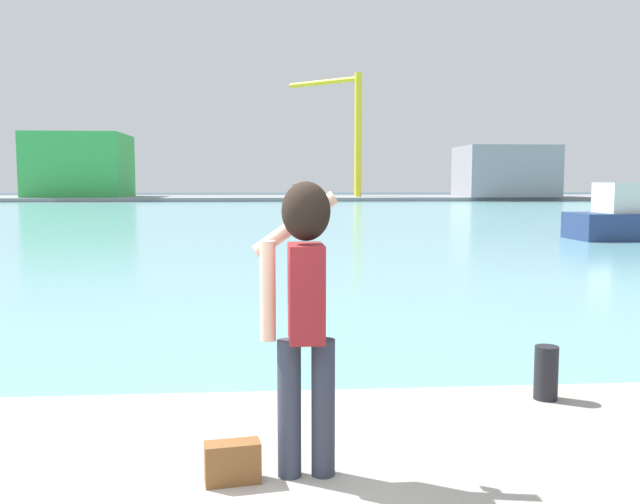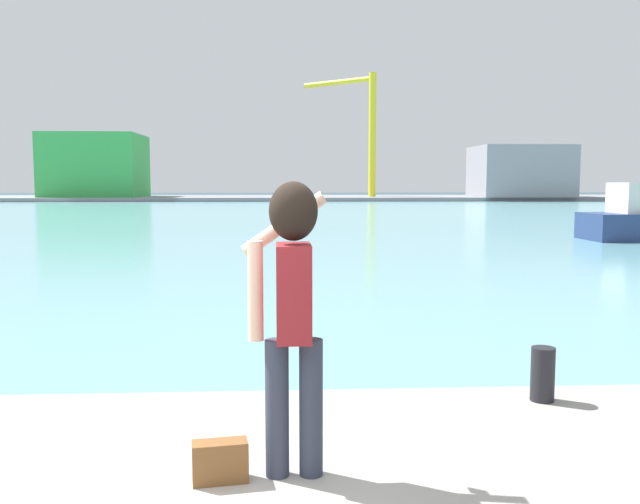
{
  "view_description": "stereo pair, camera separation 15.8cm",
  "coord_description": "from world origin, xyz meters",
  "px_view_note": "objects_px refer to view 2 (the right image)",
  "views": [
    {
      "loc": [
        0.79,
        -3.51,
        2.43
      ],
      "look_at": [
        1.34,
        3.55,
        1.7
      ],
      "focal_mm": 38.05,
      "sensor_mm": 36.0,
      "label": 1
    },
    {
      "loc": [
        0.95,
        -3.53,
        2.43
      ],
      "look_at": [
        1.34,
        3.55,
        1.7
      ],
      "focal_mm": 38.05,
      "sensor_mm": 36.0,
      "label": 2
    }
  ],
  "objects_px": {
    "warehouse_left": "(96,166)",
    "warehouse_right": "(520,172)",
    "harbor_bollard": "(543,374)",
    "person_photographer": "(292,298)",
    "port_crane": "(363,121)",
    "handbag": "(220,462)"
  },
  "relations": [
    {
      "from": "warehouse_left",
      "to": "handbag",
      "type": "bearing_deg",
      "value": -74.53
    },
    {
      "from": "harbor_bollard",
      "to": "warehouse_left",
      "type": "height_order",
      "value": "warehouse_left"
    },
    {
      "from": "person_photographer",
      "to": "warehouse_left",
      "type": "bearing_deg",
      "value": 15.17
    },
    {
      "from": "warehouse_left",
      "to": "warehouse_right",
      "type": "relative_size",
      "value": 1.02
    },
    {
      "from": "harbor_bollard",
      "to": "port_crane",
      "type": "xyz_separation_m",
      "value": [
        9.02,
        88.39,
        9.85
      ]
    },
    {
      "from": "person_photographer",
      "to": "warehouse_left",
      "type": "relative_size",
      "value": 0.14
    },
    {
      "from": "warehouse_left",
      "to": "port_crane",
      "type": "relative_size",
      "value": 0.74
    },
    {
      "from": "person_photographer",
      "to": "handbag",
      "type": "bearing_deg",
      "value": 98.78
    },
    {
      "from": "warehouse_right",
      "to": "harbor_bollard",
      "type": "bearing_deg",
      "value": -109.38
    },
    {
      "from": "warehouse_left",
      "to": "warehouse_right",
      "type": "xyz_separation_m",
      "value": [
        57.19,
        -4.18,
        -0.81
      ]
    },
    {
      "from": "handbag",
      "to": "harbor_bollard",
      "type": "xyz_separation_m",
      "value": [
        2.43,
        1.34,
        0.1
      ]
    },
    {
      "from": "handbag",
      "to": "warehouse_right",
      "type": "relative_size",
      "value": 0.03
    },
    {
      "from": "handbag",
      "to": "port_crane",
      "type": "distance_m",
      "value": 91.0
    },
    {
      "from": "person_photographer",
      "to": "warehouse_right",
      "type": "distance_m",
      "value": 91.69
    },
    {
      "from": "person_photographer",
      "to": "port_crane",
      "type": "distance_m",
      "value": 90.78
    },
    {
      "from": "harbor_bollard",
      "to": "person_photographer",
      "type": "bearing_deg",
      "value": -147.67
    },
    {
      "from": "harbor_bollard",
      "to": "port_crane",
      "type": "relative_size",
      "value": 0.03
    },
    {
      "from": "person_photographer",
      "to": "warehouse_right",
      "type": "bearing_deg",
      "value": -20.86
    },
    {
      "from": "handbag",
      "to": "person_photographer",
      "type": "bearing_deg",
      "value": 9.34
    },
    {
      "from": "handbag",
      "to": "warehouse_left",
      "type": "distance_m",
      "value": 93.7
    },
    {
      "from": "warehouse_left",
      "to": "port_crane",
      "type": "bearing_deg",
      "value": -0.78
    },
    {
      "from": "warehouse_left",
      "to": "person_photographer",
      "type": "bearing_deg",
      "value": -74.27
    }
  ]
}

